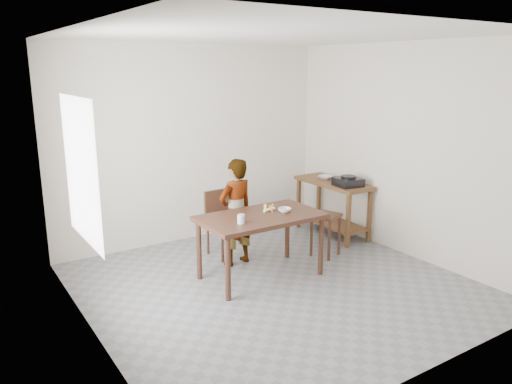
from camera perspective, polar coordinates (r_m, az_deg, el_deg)
floor at (r=5.72m, az=2.23°, el=-10.78°), size 4.00×4.00×0.04m
ceiling at (r=5.21m, az=2.53°, el=17.75°), size 4.00×4.00×0.04m
wall_back at (r=7.02m, az=-7.30°, el=5.47°), size 4.00×0.04×2.70m
wall_front at (r=3.88m, az=19.97°, el=-2.25°), size 4.00×0.04×2.70m
wall_left at (r=4.46m, az=-19.25°, el=-0.13°), size 0.04×4.00×2.70m
wall_right at (r=6.66m, az=16.71°, el=4.54°), size 0.04×4.00×2.70m
window_pane at (r=4.63m, az=-19.42°, el=2.26°), size 0.02×1.10×1.30m
dining_table at (r=5.80m, az=0.54°, el=-6.20°), size 1.40×0.80×0.75m
prep_counter at (r=7.33m, az=8.72°, el=-1.81°), size 0.50×1.20×0.80m
child at (r=6.09m, az=-2.32°, el=-2.33°), size 0.53×0.38×1.33m
dining_chair at (r=6.45m, az=-3.42°, el=-3.68°), size 0.43×0.43×0.84m
stool at (r=6.53m, az=7.94°, el=-4.87°), size 0.40×0.40×0.56m
glass_tumbler at (r=5.37m, az=-1.73°, el=-3.10°), size 0.09×0.09×0.10m
small_bowl at (r=5.80m, az=3.29°, el=-2.07°), size 0.18×0.18×0.05m
banana at (r=5.82m, az=1.52°, el=-1.96°), size 0.17×0.12×0.06m
serving_bowl at (r=7.35m, az=7.96°, el=1.68°), size 0.25×0.25×0.05m
gas_burner at (r=6.97m, az=10.49°, el=1.14°), size 0.37×0.37×0.11m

